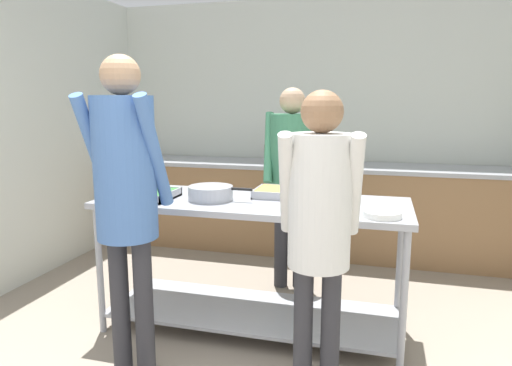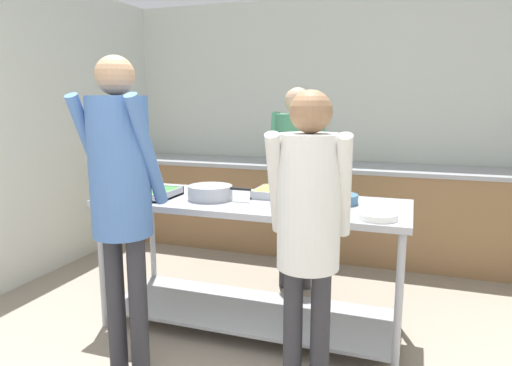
{
  "view_description": "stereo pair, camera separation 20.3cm",
  "coord_description": "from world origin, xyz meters",
  "px_view_note": "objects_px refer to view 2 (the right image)",
  "views": [
    {
      "loc": [
        0.74,
        -1.12,
        1.56
      ],
      "look_at": [
        -0.07,
        1.85,
        1.02
      ],
      "focal_mm": 32.0,
      "sensor_mm": 36.0,
      "label": 1
    },
    {
      "loc": [
        0.93,
        -1.06,
        1.56
      ],
      "look_at": [
        -0.07,
        1.85,
        1.02
      ],
      "focal_mm": 32.0,
      "sensor_mm": 36.0,
      "label": 2
    }
  ],
  "objects_px": {
    "sauce_pan": "(210,192)",
    "plate_stack": "(378,216)",
    "broccoli_bowl": "(340,197)",
    "guest_serving_right": "(309,214)",
    "cook_behind_counter": "(297,167)",
    "water_bottle": "(279,151)",
    "guest_serving_left": "(121,182)",
    "serving_tray_vegetables": "(288,193)",
    "serving_tray_roast": "(145,193)"
  },
  "relations": [
    {
      "from": "broccoli_bowl",
      "to": "cook_behind_counter",
      "type": "height_order",
      "value": "cook_behind_counter"
    },
    {
      "from": "guest_serving_right",
      "to": "guest_serving_left",
      "type": "bearing_deg",
      "value": -174.76
    },
    {
      "from": "broccoli_bowl",
      "to": "plate_stack",
      "type": "xyz_separation_m",
      "value": [
        0.26,
        -0.33,
        -0.02
      ]
    },
    {
      "from": "sauce_pan",
      "to": "serving_tray_vegetables",
      "type": "relative_size",
      "value": 0.97
    },
    {
      "from": "guest_serving_left",
      "to": "guest_serving_right",
      "type": "xyz_separation_m",
      "value": [
        1.03,
        0.09,
        -0.12
      ]
    },
    {
      "from": "serving_tray_roast",
      "to": "water_bottle",
      "type": "height_order",
      "value": "water_bottle"
    },
    {
      "from": "serving_tray_roast",
      "to": "broccoli_bowl",
      "type": "height_order",
      "value": "broccoli_bowl"
    },
    {
      "from": "sauce_pan",
      "to": "serving_tray_vegetables",
      "type": "distance_m",
      "value": 0.54
    },
    {
      "from": "broccoli_bowl",
      "to": "guest_serving_right",
      "type": "distance_m",
      "value": 0.73
    },
    {
      "from": "serving_tray_vegetables",
      "to": "cook_behind_counter",
      "type": "relative_size",
      "value": 0.27
    },
    {
      "from": "guest_serving_left",
      "to": "cook_behind_counter",
      "type": "distance_m",
      "value": 1.64
    },
    {
      "from": "guest_serving_right",
      "to": "cook_behind_counter",
      "type": "height_order",
      "value": "cook_behind_counter"
    },
    {
      "from": "serving_tray_vegetables",
      "to": "serving_tray_roast",
      "type": "bearing_deg",
      "value": -162.18
    },
    {
      "from": "serving_tray_roast",
      "to": "plate_stack",
      "type": "relative_size",
      "value": 1.91
    },
    {
      "from": "serving_tray_vegetables",
      "to": "guest_serving_left",
      "type": "bearing_deg",
      "value": -128.02
    },
    {
      "from": "plate_stack",
      "to": "water_bottle",
      "type": "distance_m",
      "value": 2.38
    },
    {
      "from": "serving_tray_vegetables",
      "to": "plate_stack",
      "type": "xyz_separation_m",
      "value": [
        0.63,
        -0.42,
        -0.01
      ]
    },
    {
      "from": "water_bottle",
      "to": "cook_behind_counter",
      "type": "bearing_deg",
      "value": -66.23
    },
    {
      "from": "guest_serving_right",
      "to": "water_bottle",
      "type": "xyz_separation_m",
      "value": [
        -0.87,
        2.46,
        0.04
      ]
    },
    {
      "from": "guest_serving_right",
      "to": "cook_behind_counter",
      "type": "distance_m",
      "value": 1.49
    },
    {
      "from": "sauce_pan",
      "to": "cook_behind_counter",
      "type": "relative_size",
      "value": 0.26
    },
    {
      "from": "serving_tray_roast",
      "to": "plate_stack",
      "type": "distance_m",
      "value": 1.58
    },
    {
      "from": "guest_serving_right",
      "to": "water_bottle",
      "type": "bearing_deg",
      "value": 109.55
    },
    {
      "from": "guest_serving_right",
      "to": "cook_behind_counter",
      "type": "xyz_separation_m",
      "value": [
        -0.42,
        1.43,
        0.03
      ]
    },
    {
      "from": "serving_tray_roast",
      "to": "serving_tray_vegetables",
      "type": "distance_m",
      "value": 1.0
    },
    {
      "from": "cook_behind_counter",
      "to": "water_bottle",
      "type": "distance_m",
      "value": 1.12
    },
    {
      "from": "cook_behind_counter",
      "to": "sauce_pan",
      "type": "bearing_deg",
      "value": -114.2
    },
    {
      "from": "sauce_pan",
      "to": "serving_tray_vegetables",
      "type": "xyz_separation_m",
      "value": [
        0.48,
        0.24,
        -0.03
      ]
    },
    {
      "from": "serving_tray_roast",
      "to": "plate_stack",
      "type": "bearing_deg",
      "value": -4.14
    },
    {
      "from": "plate_stack",
      "to": "guest_serving_left",
      "type": "xyz_separation_m",
      "value": [
        -1.34,
        -0.49,
        0.2
      ]
    },
    {
      "from": "water_bottle",
      "to": "sauce_pan",
      "type": "bearing_deg",
      "value": -87.9
    },
    {
      "from": "guest_serving_right",
      "to": "sauce_pan",
      "type": "bearing_deg",
      "value": 144.55
    },
    {
      "from": "sauce_pan",
      "to": "plate_stack",
      "type": "bearing_deg",
      "value": -9.09
    },
    {
      "from": "broccoli_bowl",
      "to": "serving_tray_roast",
      "type": "bearing_deg",
      "value": -170.6
    },
    {
      "from": "guest_serving_right",
      "to": "water_bottle",
      "type": "relative_size",
      "value": 6.14
    },
    {
      "from": "broccoli_bowl",
      "to": "plate_stack",
      "type": "bearing_deg",
      "value": -51.84
    },
    {
      "from": "guest_serving_left",
      "to": "cook_behind_counter",
      "type": "height_order",
      "value": "guest_serving_left"
    },
    {
      "from": "sauce_pan",
      "to": "cook_behind_counter",
      "type": "xyz_separation_m",
      "value": [
        0.38,
        0.85,
        0.07
      ]
    },
    {
      "from": "plate_stack",
      "to": "water_bottle",
      "type": "bearing_deg",
      "value": 119.78
    },
    {
      "from": "sauce_pan",
      "to": "water_bottle",
      "type": "distance_m",
      "value": 1.89
    },
    {
      "from": "sauce_pan",
      "to": "broccoli_bowl",
      "type": "xyz_separation_m",
      "value": [
        0.85,
        0.15,
        -0.01
      ]
    },
    {
      "from": "guest_serving_right",
      "to": "broccoli_bowl",
      "type": "bearing_deg",
      "value": 86.37
    },
    {
      "from": "serving_tray_vegetables",
      "to": "guest_serving_right",
      "type": "height_order",
      "value": "guest_serving_right"
    },
    {
      "from": "guest_serving_right",
      "to": "plate_stack",
      "type": "bearing_deg",
      "value": 52.04
    },
    {
      "from": "broccoli_bowl",
      "to": "water_bottle",
      "type": "distance_m",
      "value": 1.96
    },
    {
      "from": "sauce_pan",
      "to": "cook_behind_counter",
      "type": "bearing_deg",
      "value": 65.8
    },
    {
      "from": "sauce_pan",
      "to": "guest_serving_right",
      "type": "xyz_separation_m",
      "value": [
        0.8,
        -0.57,
        0.05
      ]
    },
    {
      "from": "serving_tray_roast",
      "to": "guest_serving_right",
      "type": "height_order",
      "value": "guest_serving_right"
    },
    {
      "from": "serving_tray_vegetables",
      "to": "cook_behind_counter",
      "type": "bearing_deg",
      "value": 98.81
    },
    {
      "from": "guest_serving_right",
      "to": "cook_behind_counter",
      "type": "bearing_deg",
      "value": 106.37
    }
  ]
}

